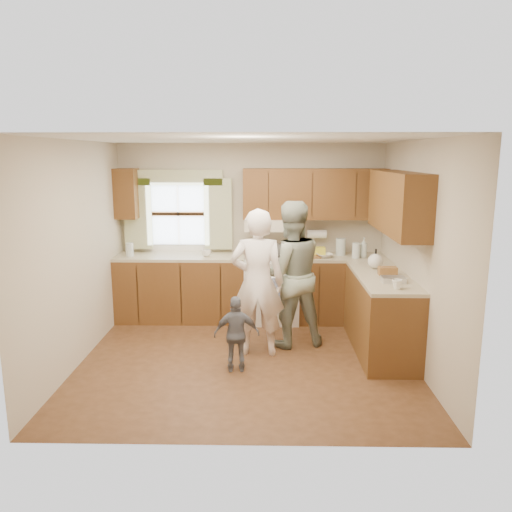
{
  "coord_description": "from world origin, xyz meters",
  "views": [
    {
      "loc": [
        0.22,
        -5.44,
        2.34
      ],
      "look_at": [
        0.1,
        0.4,
        1.15
      ],
      "focal_mm": 35.0,
      "sensor_mm": 36.0,
      "label": 1
    }
  ],
  "objects_px": {
    "child": "(237,334)",
    "woman_right": "(290,274)",
    "woman_left": "(258,283)",
    "stove": "(271,288)"
  },
  "relations": [
    {
      "from": "stove",
      "to": "child",
      "type": "relative_size",
      "value": 1.26
    },
    {
      "from": "stove",
      "to": "child",
      "type": "distance_m",
      "value": 1.78
    },
    {
      "from": "woman_left",
      "to": "woman_right",
      "type": "xyz_separation_m",
      "value": [
        0.39,
        0.31,
        0.03
      ]
    },
    {
      "from": "stove",
      "to": "woman_left",
      "type": "distance_m",
      "value": 1.31
    },
    {
      "from": "stove",
      "to": "woman_right",
      "type": "xyz_separation_m",
      "value": [
        0.21,
        -0.93,
        0.43
      ]
    },
    {
      "from": "woman_right",
      "to": "woman_left",
      "type": "bearing_deg",
      "value": 23.83
    },
    {
      "from": "child",
      "to": "woman_right",
      "type": "bearing_deg",
      "value": -130.81
    },
    {
      "from": "stove",
      "to": "child",
      "type": "height_order",
      "value": "stove"
    },
    {
      "from": "woman_right",
      "to": "child",
      "type": "relative_size",
      "value": 2.12
    },
    {
      "from": "stove",
      "to": "woman_right",
      "type": "relative_size",
      "value": 0.59
    }
  ]
}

